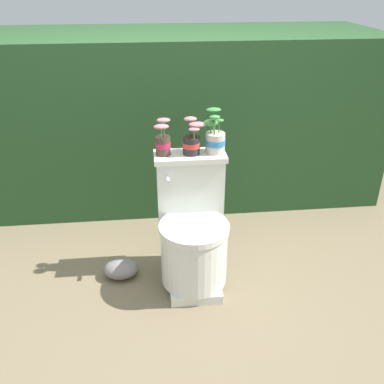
{
  "coord_description": "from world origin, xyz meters",
  "views": [
    {
      "loc": [
        -0.14,
        -2.02,
        1.68
      ],
      "look_at": [
        0.08,
        0.09,
        0.58
      ],
      "focal_mm": 40.0,
      "sensor_mm": 36.0,
      "label": 1
    }
  ],
  "objects_px": {
    "potted_plant_left": "(163,141)",
    "garden_stone": "(121,269)",
    "potted_plant_middle": "(215,138)",
    "toilet": "(193,234)",
    "potted_plant_midleft": "(192,141)"
  },
  "relations": [
    {
      "from": "toilet",
      "to": "potted_plant_left",
      "type": "xyz_separation_m",
      "value": [
        -0.15,
        0.16,
        0.52
      ]
    },
    {
      "from": "toilet",
      "to": "potted_plant_middle",
      "type": "relative_size",
      "value": 3.09
    },
    {
      "from": "potted_plant_middle",
      "to": "garden_stone",
      "type": "bearing_deg",
      "value": -171.66
    },
    {
      "from": "toilet",
      "to": "potted_plant_left",
      "type": "height_order",
      "value": "potted_plant_left"
    },
    {
      "from": "potted_plant_left",
      "to": "garden_stone",
      "type": "bearing_deg",
      "value": -164.09
    },
    {
      "from": "toilet",
      "to": "potted_plant_left",
      "type": "relative_size",
      "value": 3.76
    },
    {
      "from": "potted_plant_midleft",
      "to": "potted_plant_middle",
      "type": "relative_size",
      "value": 0.82
    },
    {
      "from": "potted_plant_left",
      "to": "potted_plant_midleft",
      "type": "relative_size",
      "value": 1.0
    },
    {
      "from": "toilet",
      "to": "garden_stone",
      "type": "bearing_deg",
      "value": 170.08
    },
    {
      "from": "potted_plant_middle",
      "to": "garden_stone",
      "type": "distance_m",
      "value": 0.98
    },
    {
      "from": "potted_plant_midleft",
      "to": "potted_plant_middle",
      "type": "height_order",
      "value": "potted_plant_middle"
    },
    {
      "from": "garden_stone",
      "to": "toilet",
      "type": "bearing_deg",
      "value": -9.92
    },
    {
      "from": "toilet",
      "to": "potted_plant_midleft",
      "type": "relative_size",
      "value": 3.76
    },
    {
      "from": "toilet",
      "to": "potted_plant_middle",
      "type": "bearing_deg",
      "value": 48.62
    },
    {
      "from": "potted_plant_left",
      "to": "potted_plant_middle",
      "type": "xyz_separation_m",
      "value": [
        0.29,
        0.0,
        0.01
      ]
    }
  ]
}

